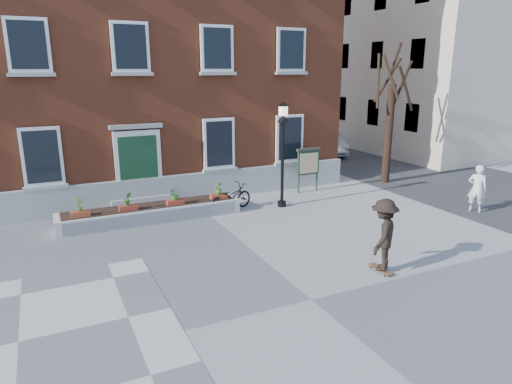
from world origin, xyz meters
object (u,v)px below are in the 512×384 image
bicycle (231,197)px  bystander (477,188)px  skateboarder (383,235)px  parked_car (326,142)px  notice_board (308,163)px  lamp_post (283,140)px

bicycle → bystander: bystander is taller
bystander → skateboarder: 7.00m
parked_car → notice_board: bearing=-111.7°
bystander → skateboarder: bearing=78.1°
parked_car → notice_board: notice_board is taller
parked_car → notice_board: size_ratio=2.32×
parked_car → notice_board: (-5.63, -7.08, 0.55)m
notice_board → bystander: bearing=-50.7°
lamp_post → skateboarder: (-0.42, -6.16, -1.53)m
bicycle → skateboarder: bearing=174.6°
skateboarder → bicycle: bearing=103.1°
bicycle → lamp_post: bearing=-119.0°
lamp_post → notice_board: 2.75m
notice_board → bicycle: bearing=-165.4°
bystander → lamp_post: 7.28m
bicycle → parked_car: size_ratio=0.43×
parked_car → lamp_post: 11.55m
bystander → notice_board: bearing=6.0°
bystander → notice_board: size_ratio=0.93×
bicycle → notice_board: size_ratio=1.01×
parked_car → skateboarder: size_ratio=2.22×
bicycle → parked_car: 12.55m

